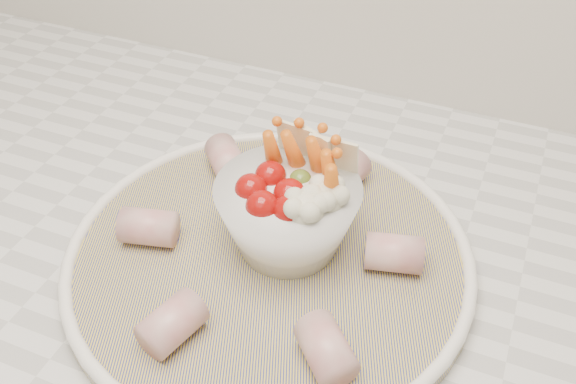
% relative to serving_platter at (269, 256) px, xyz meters
% --- Properties ---
extents(serving_platter, '(0.48, 0.48, 0.02)m').
position_rel_serving_platter_xyz_m(serving_platter, '(0.00, 0.00, 0.00)').
color(serving_platter, navy).
rests_on(serving_platter, kitchen_counter).
extents(veggie_bowl, '(0.13, 0.13, 0.11)m').
position_rel_serving_platter_xyz_m(veggie_bowl, '(0.01, 0.02, 0.05)').
color(veggie_bowl, white).
rests_on(veggie_bowl, serving_platter).
extents(cured_meat_rolls, '(0.27, 0.29, 0.03)m').
position_rel_serving_platter_xyz_m(cured_meat_rolls, '(0.00, 0.00, 0.02)').
color(cured_meat_rolls, '#B35255').
rests_on(cured_meat_rolls, serving_platter).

